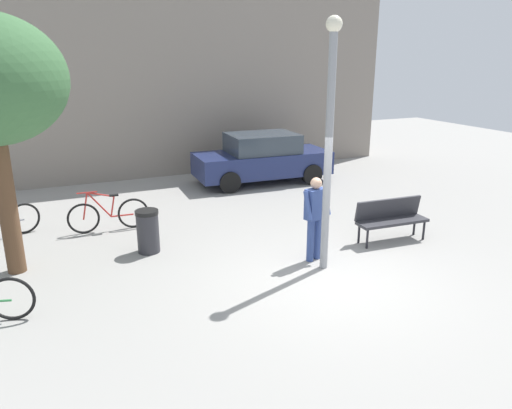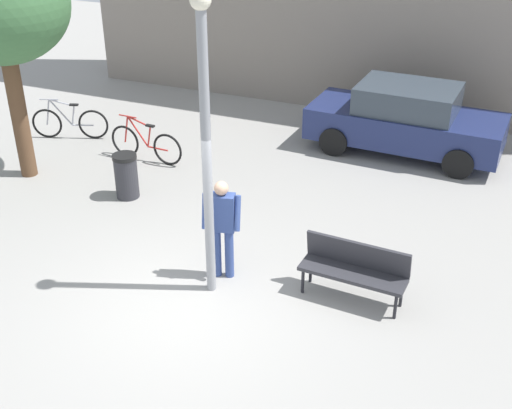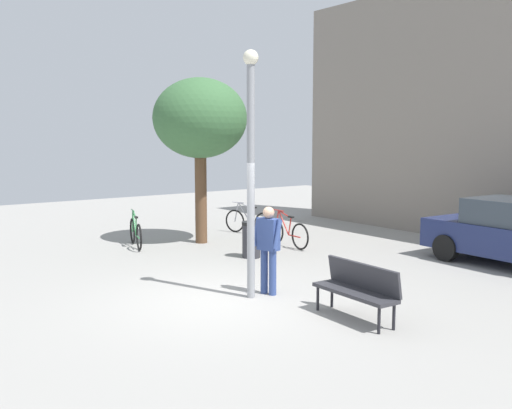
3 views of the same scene
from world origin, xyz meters
name	(u,v)px [view 1 (image 1 of 3)]	position (x,y,z in m)	size (l,w,h in m)	color
ground_plane	(329,278)	(0.00, 0.00, 0.00)	(36.00, 36.00, 0.00)	gray
building_facade	(177,59)	(0.00, 9.87, 3.75)	(14.89, 2.00, 7.51)	gray
lamppost	(329,133)	(0.15, 0.45, 2.57)	(0.28, 0.28, 4.50)	gray
person_by_lamppost	(315,213)	(0.17, 0.85, 0.97)	(0.63, 0.39, 1.67)	#334784
park_bench	(391,216)	(2.22, 1.10, 0.55)	(1.62, 0.56, 0.92)	#2D2D33
bicycle_red	(108,215)	(-3.28, 4.20, 0.38)	(1.81, 0.14, 0.97)	black
parked_car_navy	(262,158)	(1.79, 6.82, 0.77)	(4.27, 1.96, 1.55)	navy
trash_bin	(148,231)	(-2.72, 2.57, 0.45)	(0.47, 0.47, 0.89)	#2D2D33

